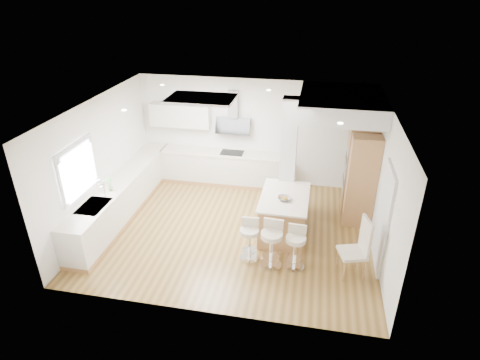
% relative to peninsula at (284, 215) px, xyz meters
% --- Properties ---
extents(ground, '(6.00, 6.00, 0.00)m').
position_rel_peninsula_xyz_m(ground, '(-1.08, -0.09, -0.47)').
color(ground, olive).
rests_on(ground, ground).
extents(ceiling, '(6.00, 5.00, 0.02)m').
position_rel_peninsula_xyz_m(ceiling, '(-1.08, -0.09, -0.47)').
color(ceiling, silver).
rests_on(ceiling, ground).
extents(wall_back, '(6.00, 0.04, 2.80)m').
position_rel_peninsula_xyz_m(wall_back, '(-1.08, 2.41, 0.93)').
color(wall_back, silver).
rests_on(wall_back, ground).
extents(wall_left, '(0.04, 5.00, 2.80)m').
position_rel_peninsula_xyz_m(wall_left, '(-4.08, -0.09, 0.93)').
color(wall_left, silver).
rests_on(wall_left, ground).
extents(wall_right, '(0.04, 5.00, 2.80)m').
position_rel_peninsula_xyz_m(wall_right, '(1.92, -0.09, 0.93)').
color(wall_right, silver).
rests_on(wall_right, ground).
extents(skylight, '(4.10, 2.10, 0.06)m').
position_rel_peninsula_xyz_m(skylight, '(-1.87, 0.51, 2.30)').
color(skylight, silver).
rests_on(skylight, ground).
extents(window_left, '(0.06, 1.28, 1.07)m').
position_rel_peninsula_xyz_m(window_left, '(-4.04, -0.99, 1.23)').
color(window_left, white).
rests_on(window_left, ground).
extents(doorway_right, '(0.05, 1.00, 2.10)m').
position_rel_peninsula_xyz_m(doorway_right, '(1.89, -0.69, 0.53)').
color(doorway_right, '#443D35').
rests_on(doorway_right, ground).
extents(counter_left, '(0.63, 4.50, 1.35)m').
position_rel_peninsula_xyz_m(counter_left, '(-3.78, 0.14, -0.01)').
color(counter_left, '#B3804D').
rests_on(counter_left, ground).
extents(counter_back, '(3.62, 0.63, 2.50)m').
position_rel_peninsula_xyz_m(counter_back, '(-2.00, 2.13, 0.23)').
color(counter_back, '#B3804D').
rests_on(counter_back, ground).
extents(pillar, '(0.35, 0.35, 2.80)m').
position_rel_peninsula_xyz_m(pillar, '(-0.03, 0.86, 0.93)').
color(pillar, silver).
rests_on(pillar, ground).
extents(soffit, '(1.78, 2.20, 0.40)m').
position_rel_peninsula_xyz_m(soffit, '(1.02, 1.31, 2.13)').
color(soffit, silver).
rests_on(soffit, ground).
extents(oven_column, '(0.63, 1.21, 2.10)m').
position_rel_peninsula_xyz_m(oven_column, '(1.60, 1.14, 0.58)').
color(oven_column, '#B3804D').
rests_on(oven_column, ground).
extents(peninsula, '(1.02, 1.53, 0.99)m').
position_rel_peninsula_xyz_m(peninsula, '(0.00, 0.00, 0.00)').
color(peninsula, '#B3804D').
rests_on(peninsula, ground).
extents(bar_stool_a, '(0.41, 0.41, 0.87)m').
position_rel_peninsula_xyz_m(bar_stool_a, '(-0.58, -1.00, 0.02)').
color(bar_stool_a, white).
rests_on(bar_stool_a, ground).
extents(bar_stool_b, '(0.46, 0.46, 0.97)m').
position_rel_peninsula_xyz_m(bar_stool_b, '(-0.13, -1.15, 0.08)').
color(bar_stool_b, white).
rests_on(bar_stool_b, ground).
extents(bar_stool_c, '(0.42, 0.42, 0.89)m').
position_rel_peninsula_xyz_m(bar_stool_c, '(0.33, -1.11, 0.03)').
color(bar_stool_c, white).
rests_on(bar_stool_c, ground).
extents(dining_chair, '(0.58, 0.58, 1.20)m').
position_rel_peninsula_xyz_m(dining_chair, '(1.47, -1.10, 0.18)').
color(dining_chair, beige).
rests_on(dining_chair, ground).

